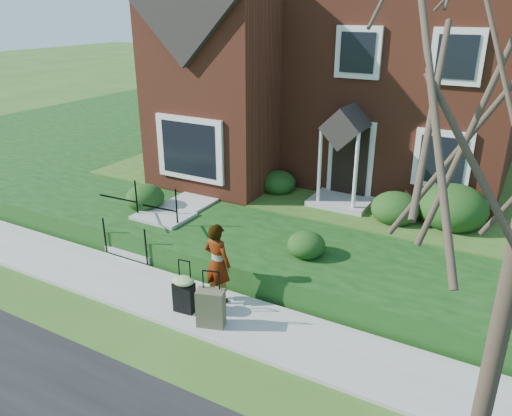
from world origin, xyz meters
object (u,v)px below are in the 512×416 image
Objects in this scene: front_steps at (153,228)px; suitcase_olive at (211,308)px; suitcase_black at (184,292)px; woman at (217,263)px.

suitcase_olive is (3.31, -2.25, -0.02)m from front_steps.
front_steps is 3.35m from suitcase_black.
suitcase_black is (-0.36, -0.67, -0.42)m from woman.
suitcase_olive is at bearing -16.66° from suitcase_black.
woman is 0.87m from suitcase_black.
woman reaches higher than front_steps.
suitcase_black is at bearing 150.89° from suitcase_olive.
woman is 1.51× the size of suitcase_olive.
front_steps is 1.80× the size of suitcase_olive.
suitcase_black is 0.74m from suitcase_olive.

